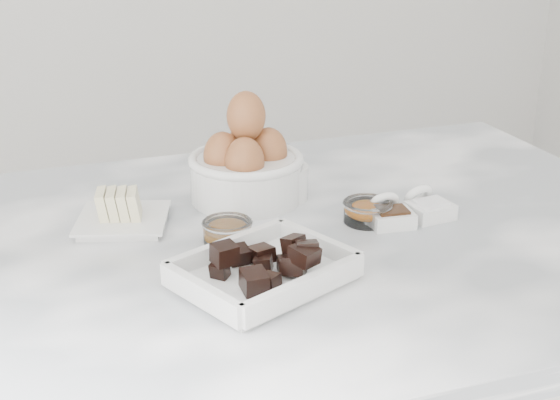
% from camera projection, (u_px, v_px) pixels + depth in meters
% --- Properties ---
extents(marble_slab, '(1.20, 0.80, 0.04)m').
position_uv_depth(marble_slab, '(274.00, 249.00, 1.10)').
color(marble_slab, white).
rests_on(marble_slab, cabinet).
extents(chocolate_dish, '(0.25, 0.22, 0.05)m').
position_uv_depth(chocolate_dish, '(264.00, 266.00, 0.95)').
color(chocolate_dish, white).
rests_on(chocolate_dish, marble_slab).
extents(butter_plate, '(0.16, 0.16, 0.05)m').
position_uv_depth(butter_plate, '(121.00, 214.00, 1.12)').
color(butter_plate, white).
rests_on(butter_plate, marble_slab).
extents(sugar_ramekin, '(0.09, 0.09, 0.05)m').
position_uv_depth(sugar_ramekin, '(280.00, 181.00, 1.22)').
color(sugar_ramekin, white).
rests_on(sugar_ramekin, marble_slab).
extents(egg_bowl, '(0.18, 0.18, 0.17)m').
position_uv_depth(egg_bowl, '(246.00, 165.00, 1.20)').
color(egg_bowl, white).
rests_on(egg_bowl, marble_slab).
extents(honey_bowl, '(0.07, 0.07, 0.03)m').
position_uv_depth(honey_bowl, '(227.00, 230.00, 1.07)').
color(honey_bowl, white).
rests_on(honey_bowl, marble_slab).
extents(zest_bowl, '(0.07, 0.07, 0.03)m').
position_uv_depth(zest_bowl, '(368.00, 211.00, 1.13)').
color(zest_bowl, white).
rests_on(zest_bowl, marble_slab).
extents(vanilla_spoon, '(0.07, 0.08, 0.05)m').
position_uv_depth(vanilla_spoon, '(390.00, 214.00, 1.13)').
color(vanilla_spoon, white).
rests_on(vanilla_spoon, marble_slab).
extents(salt_spoon, '(0.07, 0.08, 0.05)m').
position_uv_depth(salt_spoon, '(427.00, 206.00, 1.15)').
color(salt_spoon, white).
rests_on(salt_spoon, marble_slab).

